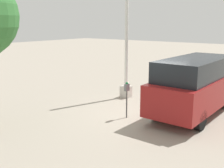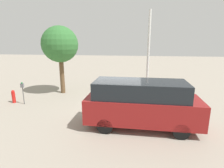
{
  "view_description": "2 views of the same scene",
  "coord_description": "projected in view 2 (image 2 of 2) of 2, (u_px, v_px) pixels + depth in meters",
  "views": [
    {
      "loc": [
        -9.12,
        -5.32,
        3.52
      ],
      "look_at": [
        -1.16,
        0.76,
        1.33
      ],
      "focal_mm": 45.0,
      "sensor_mm": 36.0,
      "label": 1
    },
    {
      "loc": [
        0.96,
        -9.14,
        3.95
      ],
      "look_at": [
        -0.41,
        0.91,
        1.45
      ],
      "focal_mm": 28.0,
      "sensor_mm": 36.0,
      "label": 2
    }
  ],
  "objects": [
    {
      "name": "ground_plane",
      "position": [
        117.0,
        113.0,
        9.87
      ],
      "size": [
        80.0,
        80.0,
        0.0
      ],
      "primitive_type": "plane",
      "color": "gray"
    },
    {
      "name": "fire_hydrant",
      "position": [
        14.0,
        96.0,
        11.44
      ],
      "size": [
        0.22,
        0.22,
        0.86
      ],
      "color": "red",
      "rests_on": "ground"
    },
    {
      "name": "parking_meter_far",
      "position": [
        22.0,
        88.0,
        11.03
      ],
      "size": [
        0.21,
        0.12,
        1.44
      ],
      "rotation": [
        0.0,
        0.0,
        -0.06
      ],
      "color": "#4C4C4C",
      "rests_on": "ground"
    },
    {
      "name": "parking_meter_near",
      "position": [
        105.0,
        93.0,
        10.09
      ],
      "size": [
        0.21,
        0.12,
        1.38
      ],
      "rotation": [
        0.0,
        0.0,
        -0.06
      ],
      "color": "#4C4C4C",
      "rests_on": "ground"
    },
    {
      "name": "lamp_post",
      "position": [
        147.0,
        75.0,
        11.23
      ],
      "size": [
        0.44,
        0.44,
        5.79
      ],
      "color": "beige",
      "rests_on": "ground"
    },
    {
      "name": "parked_van",
      "position": [
        141.0,
        103.0,
        8.0
      ],
      "size": [
        5.17,
        1.93,
        2.22
      ],
      "rotation": [
        0.0,
        0.0,
        -0.01
      ],
      "color": "maroon",
      "rests_on": "ground"
    },
    {
      "name": "street_tree",
      "position": [
        60.0,
        45.0,
        12.89
      ],
      "size": [
        2.67,
        2.67,
        5.07
      ],
      "color": "brown",
      "rests_on": "ground"
    }
  ]
}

